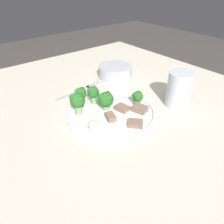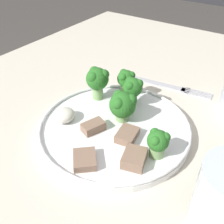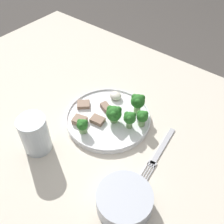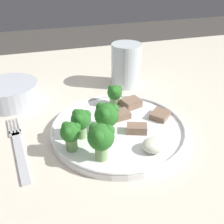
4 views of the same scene
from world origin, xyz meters
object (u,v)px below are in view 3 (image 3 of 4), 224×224
Objects in this scene: cream_bowl at (124,201)px; drinking_glass at (35,136)px; fork at (159,152)px; dinner_plate at (108,118)px.

drinking_glass is (0.30, 0.01, 0.03)m from cream_bowl.
fork is at bearing -85.16° from cream_bowl.
drinking_glass is at bearing 67.02° from dinner_plate.
dinner_plate is at bearing -2.37° from fork.
dinner_plate is 2.36× the size of drinking_glass.
dinner_plate is 0.19m from fork.
cream_bowl is 1.19× the size of drinking_glass.
cream_bowl reaches higher than dinner_plate.
fork is (-0.19, 0.01, -0.01)m from dinner_plate.
drinking_glass reaches higher than cream_bowl.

